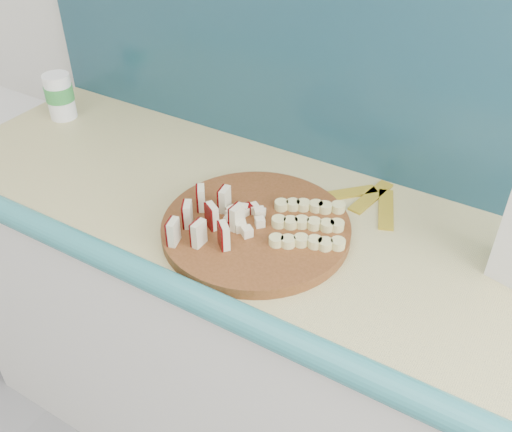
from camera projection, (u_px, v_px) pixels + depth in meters
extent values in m
cube|color=silver|center=(384.00, 17.00, 1.23)|extent=(3.60, 0.04, 2.60)
cube|color=white|center=(335.00, 381.00, 1.51)|extent=(2.20, 0.60, 0.88)
cube|color=#D4C77C|center=(352.00, 252.00, 1.23)|extent=(2.20, 0.60, 0.03)
cube|color=teal|center=(286.00, 345.00, 1.03)|extent=(2.20, 0.06, 0.03)
cube|color=teal|center=(416.00, 89.00, 1.27)|extent=(2.20, 0.02, 0.50)
cylinder|color=#4C2A10|center=(256.00, 228.00, 1.25)|extent=(0.55, 0.55, 0.03)
cube|color=beige|center=(174.00, 232.00, 1.18)|extent=(0.03, 0.04, 0.06)
cube|color=#460506|center=(169.00, 232.00, 1.18)|extent=(0.02, 0.03, 0.06)
cube|color=beige|center=(188.00, 214.00, 1.23)|extent=(0.03, 0.04, 0.06)
cube|color=#460506|center=(184.00, 214.00, 1.23)|extent=(0.02, 0.03, 0.06)
cube|color=beige|center=(202.00, 198.00, 1.27)|extent=(0.03, 0.04, 0.06)
cube|color=#460506|center=(197.00, 198.00, 1.27)|extent=(0.02, 0.03, 0.06)
cube|color=beige|center=(199.00, 234.00, 1.17)|extent=(0.03, 0.04, 0.06)
cube|color=#460506|center=(195.00, 233.00, 1.17)|extent=(0.02, 0.03, 0.06)
cube|color=beige|center=(213.00, 216.00, 1.22)|extent=(0.03, 0.04, 0.06)
cube|color=#460506|center=(208.00, 216.00, 1.22)|extent=(0.02, 0.03, 0.06)
cube|color=beige|center=(225.00, 200.00, 1.27)|extent=(0.03, 0.04, 0.06)
cube|color=#460506|center=(221.00, 199.00, 1.27)|extent=(0.02, 0.03, 0.06)
cube|color=beige|center=(225.00, 235.00, 1.17)|extent=(0.03, 0.04, 0.06)
cube|color=#460506|center=(220.00, 235.00, 1.17)|extent=(0.02, 0.03, 0.06)
cube|color=beige|center=(237.00, 218.00, 1.22)|extent=(0.03, 0.04, 0.06)
cube|color=#460506|center=(233.00, 217.00, 1.22)|extent=(0.02, 0.03, 0.06)
cube|color=beige|center=(249.00, 219.00, 1.24)|extent=(0.02, 0.02, 0.02)
cube|color=beige|center=(252.00, 217.00, 1.25)|extent=(0.02, 0.02, 0.02)
cube|color=#460506|center=(254.00, 214.00, 1.26)|extent=(0.02, 0.02, 0.02)
cube|color=beige|center=(247.00, 216.00, 1.25)|extent=(0.02, 0.02, 0.02)
cube|color=beige|center=(246.00, 214.00, 1.26)|extent=(0.02, 0.02, 0.02)
cube|color=beige|center=(241.00, 212.00, 1.26)|extent=(0.02, 0.02, 0.02)
cube|color=beige|center=(241.00, 216.00, 1.25)|extent=(0.02, 0.02, 0.02)
cube|color=beige|center=(236.00, 216.00, 1.25)|extent=(0.02, 0.02, 0.02)
cube|color=#460506|center=(231.00, 218.00, 1.25)|extent=(0.02, 0.02, 0.02)
cube|color=beige|center=(238.00, 220.00, 1.24)|extent=(0.02, 0.02, 0.02)
cube|color=beige|center=(236.00, 223.00, 1.23)|extent=(0.02, 0.02, 0.02)
cube|color=beige|center=(243.00, 221.00, 1.24)|extent=(0.02, 0.02, 0.02)
cube|color=beige|center=(244.00, 224.00, 1.23)|extent=(0.02, 0.02, 0.02)
cube|color=beige|center=(248.00, 226.00, 1.22)|extent=(0.02, 0.02, 0.02)
cube|color=#460506|center=(248.00, 221.00, 1.24)|extent=(0.02, 0.02, 0.02)
cube|color=beige|center=(252.00, 221.00, 1.24)|extent=(0.02, 0.02, 0.02)
cylinder|color=#D3CD81|center=(278.00, 240.00, 1.19)|extent=(0.03, 0.03, 0.02)
cylinder|color=#D3CD81|center=(290.00, 241.00, 1.19)|extent=(0.03, 0.03, 0.02)
cylinder|color=#D3CD81|center=(302.00, 241.00, 1.18)|extent=(0.03, 0.03, 0.02)
cylinder|color=#D3CD81|center=(314.00, 242.00, 1.18)|extent=(0.03, 0.03, 0.02)
cylinder|color=#D3CD81|center=(326.00, 243.00, 1.18)|extent=(0.03, 0.03, 0.02)
cylinder|color=#D3CD81|center=(338.00, 244.00, 1.18)|extent=(0.03, 0.03, 0.02)
cylinder|color=#D3CD81|center=(280.00, 221.00, 1.24)|extent=(0.03, 0.03, 0.02)
cylinder|color=#D3CD81|center=(291.00, 222.00, 1.23)|extent=(0.03, 0.03, 0.02)
cylinder|color=#D3CD81|center=(303.00, 223.00, 1.23)|extent=(0.03, 0.03, 0.02)
cylinder|color=#D3CD81|center=(314.00, 224.00, 1.23)|extent=(0.03, 0.03, 0.02)
cylinder|color=#D3CD81|center=(326.00, 224.00, 1.23)|extent=(0.03, 0.03, 0.02)
cylinder|color=#D3CD81|center=(338.00, 225.00, 1.23)|extent=(0.03, 0.03, 0.02)
cylinder|color=#D3CD81|center=(282.00, 205.00, 1.29)|extent=(0.03, 0.03, 0.02)
cylinder|color=#D3CD81|center=(293.00, 205.00, 1.28)|extent=(0.03, 0.03, 0.02)
cylinder|color=#D3CD81|center=(304.00, 206.00, 1.28)|extent=(0.03, 0.03, 0.02)
cylinder|color=#D3CD81|center=(315.00, 207.00, 1.28)|extent=(0.03, 0.03, 0.02)
cylinder|color=#D3CD81|center=(326.00, 207.00, 1.28)|extent=(0.03, 0.03, 0.02)
cylinder|color=#D3CD81|center=(337.00, 208.00, 1.28)|extent=(0.03, 0.03, 0.02)
cylinder|color=white|center=(60.00, 96.00, 1.66)|extent=(0.08, 0.08, 0.13)
cylinder|color=green|center=(59.00, 93.00, 1.65)|extent=(0.08, 0.08, 0.04)
cube|color=gold|center=(346.00, 194.00, 1.38)|extent=(0.13, 0.13, 0.01)
cube|color=gold|center=(371.00, 197.00, 1.37)|extent=(0.06, 0.16, 0.01)
cube|color=gold|center=(386.00, 209.00, 1.33)|extent=(0.09, 0.16, 0.01)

